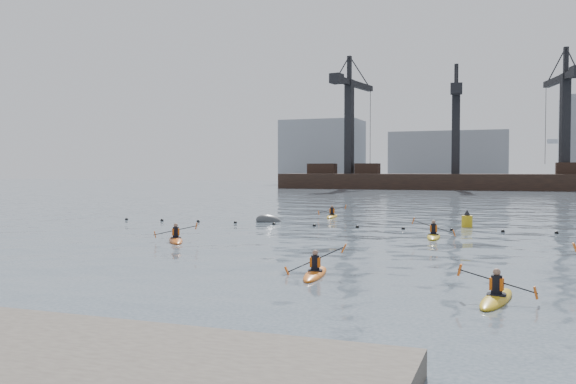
{
  "coord_description": "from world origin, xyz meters",
  "views": [
    {
      "loc": [
        10.38,
        -16.64,
        3.73
      ],
      "look_at": [
        1.23,
        8.41,
        2.8
      ],
      "focal_mm": 38.0,
      "sensor_mm": 36.0,
      "label": 1
    }
  ],
  "objects_px": {
    "kayaker_3": "(434,236)",
    "nav_buoy": "(467,221)",
    "mooring_buoy": "(269,222)",
    "kayaker_1": "(496,297)",
    "kayaker_2": "(176,239)",
    "kayaker_5": "(332,216)",
    "kayaker_0": "(315,273)"
  },
  "relations": [
    {
      "from": "kayaker_3",
      "to": "nav_buoy",
      "type": "height_order",
      "value": "nav_buoy"
    },
    {
      "from": "mooring_buoy",
      "to": "kayaker_1",
      "type": "bearing_deg",
      "value": -54.72
    },
    {
      "from": "kayaker_2",
      "to": "mooring_buoy",
      "type": "distance_m",
      "value": 13.18
    },
    {
      "from": "kayaker_1",
      "to": "kayaker_5",
      "type": "relative_size",
      "value": 0.96
    },
    {
      "from": "kayaker_0",
      "to": "kayaker_1",
      "type": "xyz_separation_m",
      "value": [
        6.17,
        -2.27,
        0.0
      ]
    },
    {
      "from": "kayaker_0",
      "to": "mooring_buoy",
      "type": "distance_m",
      "value": 23.04
    },
    {
      "from": "kayaker_1",
      "to": "kayaker_5",
      "type": "height_order",
      "value": "kayaker_5"
    },
    {
      "from": "kayaker_3",
      "to": "kayaker_5",
      "type": "distance_m",
      "value": 15.7
    },
    {
      "from": "kayaker_1",
      "to": "kayaker_3",
      "type": "height_order",
      "value": "kayaker_3"
    },
    {
      "from": "kayaker_0",
      "to": "kayaker_2",
      "type": "relative_size",
      "value": 1.02
    },
    {
      "from": "kayaker_0",
      "to": "nav_buoy",
      "type": "bearing_deg",
      "value": 72.06
    },
    {
      "from": "kayaker_3",
      "to": "kayaker_1",
      "type": "bearing_deg",
      "value": -82.37
    },
    {
      "from": "nav_buoy",
      "to": "kayaker_5",
      "type": "bearing_deg",
      "value": 154.59
    },
    {
      "from": "kayaker_2",
      "to": "mooring_buoy",
      "type": "bearing_deg",
      "value": 56.85
    },
    {
      "from": "kayaker_0",
      "to": "nav_buoy",
      "type": "xyz_separation_m",
      "value": [
        3.84,
        21.39,
        0.29
      ]
    },
    {
      "from": "kayaker_1",
      "to": "kayaker_3",
      "type": "relative_size",
      "value": 0.95
    },
    {
      "from": "kayaker_1",
      "to": "mooring_buoy",
      "type": "relative_size",
      "value": 1.65
    },
    {
      "from": "kayaker_2",
      "to": "mooring_buoy",
      "type": "height_order",
      "value": "kayaker_2"
    },
    {
      "from": "kayaker_1",
      "to": "kayaker_0",
      "type": "bearing_deg",
      "value": 169.36
    },
    {
      "from": "kayaker_3",
      "to": "kayaker_5",
      "type": "xyz_separation_m",
      "value": [
        -9.46,
        12.53,
        -0.0
      ]
    },
    {
      "from": "kayaker_5",
      "to": "mooring_buoy",
      "type": "relative_size",
      "value": 1.72
    },
    {
      "from": "kayaker_1",
      "to": "nav_buoy",
      "type": "xyz_separation_m",
      "value": [
        -2.34,
        23.66,
        0.29
      ]
    },
    {
      "from": "kayaker_3",
      "to": "mooring_buoy",
      "type": "relative_size",
      "value": 1.74
    },
    {
      "from": "mooring_buoy",
      "to": "nav_buoy",
      "type": "height_order",
      "value": "nav_buoy"
    },
    {
      "from": "kayaker_1",
      "to": "kayaker_2",
      "type": "distance_m",
      "value": 19.02
    },
    {
      "from": "kayaker_2",
      "to": "kayaker_5",
      "type": "xyz_separation_m",
      "value": [
        3.18,
        18.97,
        0.0
      ]
    },
    {
      "from": "kayaker_2",
      "to": "nav_buoy",
      "type": "relative_size",
      "value": 2.49
    },
    {
      "from": "kayaker_2",
      "to": "nav_buoy",
      "type": "distance_m",
      "value": 19.67
    },
    {
      "from": "kayaker_5",
      "to": "nav_buoy",
      "type": "height_order",
      "value": "nav_buoy"
    },
    {
      "from": "kayaker_3",
      "to": "nav_buoy",
      "type": "bearing_deg",
      "value": 74.86
    },
    {
      "from": "kayaker_0",
      "to": "kayaker_3",
      "type": "distance_m",
      "value": 14.2
    },
    {
      "from": "kayaker_0",
      "to": "kayaker_1",
      "type": "distance_m",
      "value": 6.57
    }
  ]
}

